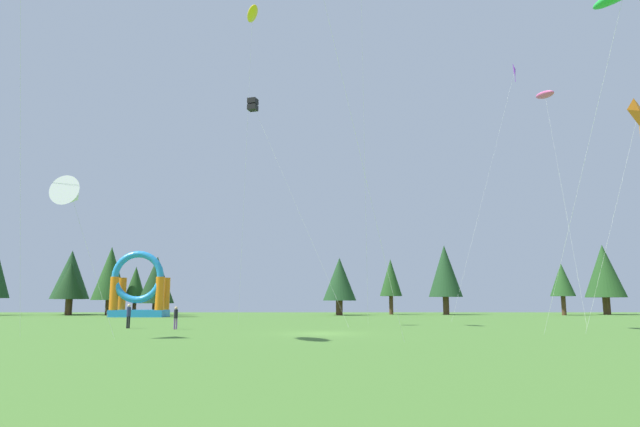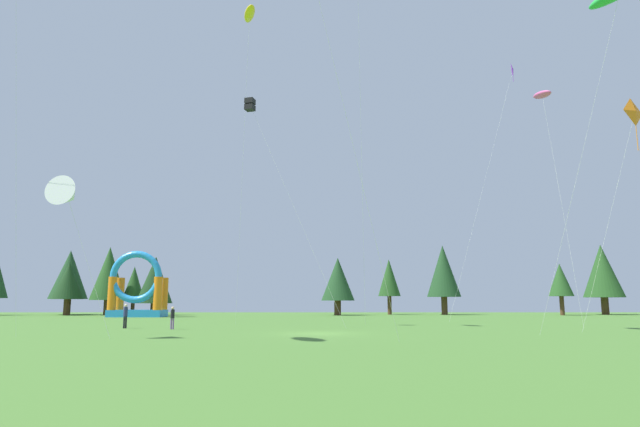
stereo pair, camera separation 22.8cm
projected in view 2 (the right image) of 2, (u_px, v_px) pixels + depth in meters
ground_plane at (319, 333)px, 32.59m from camera, size 120.00×120.00×0.00m
kite_white_delta at (69, 195)px, 29.19m from camera, size 3.74×1.87×8.50m
kite_yellow_parafoil at (251, 14)px, 42.90m from camera, size 2.23×7.62×24.80m
kite_orange_diamond at (638, 113)px, 34.07m from camera, size 4.52×1.78×14.33m
kite_purple_diamond at (515, 72)px, 59.37m from camera, size 9.43×4.96×27.47m
kite_black_box at (252, 105)px, 43.71m from camera, size 7.94×2.65×18.02m
kite_pink_parafoil at (544, 95)px, 43.87m from camera, size 1.31×3.97×18.88m
person_far_side at (174, 316)px, 37.43m from camera, size 0.30×0.30×1.54m
person_midfield at (127, 314)px, 38.81m from camera, size 0.41×0.41×1.72m
inflatable_blue_arch at (139, 292)px, 65.66m from camera, size 6.45×3.58×7.90m
tree_row_1 at (71, 275)px, 77.81m from camera, size 5.29×5.29×9.11m
tree_row_2 at (70, 281)px, 74.05m from camera, size 4.05×4.05×7.14m
tree_row_3 at (111, 274)px, 74.95m from camera, size 4.73×4.73×9.33m
tree_row_4 at (136, 283)px, 76.73m from camera, size 2.89×2.89×6.73m
tree_row_5 at (157, 280)px, 74.19m from camera, size 4.86×4.86×7.91m
tree_row_6 at (338, 284)px, 75.25m from camera, size 3.06×3.06×6.36m
tree_row_7 at (339, 279)px, 74.09m from camera, size 4.52×4.52×7.76m
tree_row_8 at (391, 278)px, 78.04m from camera, size 3.20×3.20×7.87m
tree_row_9 at (445, 271)px, 76.97m from camera, size 4.71×4.71×9.77m
tree_row_10 at (562, 280)px, 73.98m from camera, size 3.27×3.27×6.99m
tree_row_11 at (604, 271)px, 77.28m from camera, size 5.50×5.50×9.89m
tree_row_12 at (603, 272)px, 77.69m from camera, size 4.03×4.03×9.44m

